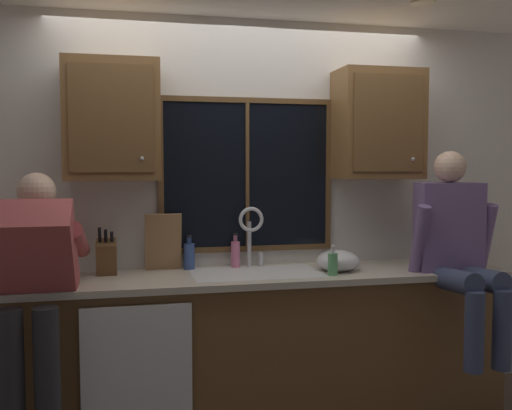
{
  "coord_description": "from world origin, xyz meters",
  "views": [
    {
      "loc": [
        -0.74,
        -3.72,
        1.59
      ],
      "look_at": [
        0.02,
        -0.3,
        1.35
      ],
      "focal_mm": 39.96,
      "sensor_mm": 36.0,
      "label": 1
    }
  ],
  "objects_px": {
    "bottle_tall_clear": "(189,255)",
    "mixing_bowl": "(338,261)",
    "person_standing": "(32,287)",
    "cutting_board": "(163,242)",
    "soap_dispenser": "(333,264)",
    "knife_block": "(107,258)",
    "bottle_green_glass": "(235,253)",
    "person_sitting_on_counter": "(457,244)"
  },
  "relations": [
    {
      "from": "soap_dispenser",
      "to": "bottle_green_glass",
      "type": "bearing_deg",
      "value": 143.35
    },
    {
      "from": "mixing_bowl",
      "to": "soap_dispenser",
      "type": "distance_m",
      "value": 0.17
    },
    {
      "from": "bottle_tall_clear",
      "to": "person_sitting_on_counter",
      "type": "bearing_deg",
      "value": -16.84
    },
    {
      "from": "person_sitting_on_counter",
      "to": "bottle_tall_clear",
      "type": "distance_m",
      "value": 1.69
    },
    {
      "from": "bottle_green_glass",
      "to": "bottle_tall_clear",
      "type": "distance_m",
      "value": 0.3
    },
    {
      "from": "knife_block",
      "to": "bottle_green_glass",
      "type": "height_order",
      "value": "knife_block"
    },
    {
      "from": "soap_dispenser",
      "to": "cutting_board",
      "type": "bearing_deg",
      "value": 158.76
    },
    {
      "from": "person_sitting_on_counter",
      "to": "mixing_bowl",
      "type": "relative_size",
      "value": 4.59
    },
    {
      "from": "cutting_board",
      "to": "bottle_green_glass",
      "type": "distance_m",
      "value": 0.48
    },
    {
      "from": "soap_dispenser",
      "to": "bottle_tall_clear",
      "type": "bearing_deg",
      "value": 154.65
    },
    {
      "from": "mixing_bowl",
      "to": "bottle_tall_clear",
      "type": "bearing_deg",
      "value": 165.08
    },
    {
      "from": "person_sitting_on_counter",
      "to": "knife_block",
      "type": "bearing_deg",
      "value": 169.46
    },
    {
      "from": "cutting_board",
      "to": "soap_dispenser",
      "type": "height_order",
      "value": "cutting_board"
    },
    {
      "from": "person_standing",
      "to": "knife_block",
      "type": "bearing_deg",
      "value": 50.16
    },
    {
      "from": "person_standing",
      "to": "knife_block",
      "type": "distance_m",
      "value": 0.57
    },
    {
      "from": "person_standing",
      "to": "person_sitting_on_counter",
      "type": "xyz_separation_m",
      "value": [
        2.49,
        0.04,
        0.15
      ]
    },
    {
      "from": "bottle_tall_clear",
      "to": "mixing_bowl",
      "type": "bearing_deg",
      "value": -14.92
    },
    {
      "from": "person_sitting_on_counter",
      "to": "soap_dispenser",
      "type": "height_order",
      "value": "person_sitting_on_counter"
    },
    {
      "from": "cutting_board",
      "to": "soap_dispenser",
      "type": "distance_m",
      "value": 1.08
    },
    {
      "from": "person_standing",
      "to": "bottle_tall_clear",
      "type": "bearing_deg",
      "value": 31.08
    },
    {
      "from": "person_sitting_on_counter",
      "to": "bottle_tall_clear",
      "type": "relative_size",
      "value": 5.75
    },
    {
      "from": "person_sitting_on_counter",
      "to": "bottle_tall_clear",
      "type": "xyz_separation_m",
      "value": [
        -1.61,
        0.49,
        -0.09
      ]
    },
    {
      "from": "knife_block",
      "to": "soap_dispenser",
      "type": "xyz_separation_m",
      "value": [
        1.35,
        -0.3,
        -0.04
      ]
    },
    {
      "from": "cutting_board",
      "to": "bottle_tall_clear",
      "type": "xyz_separation_m",
      "value": [
        0.16,
        0.01,
        -0.09
      ]
    },
    {
      "from": "person_sitting_on_counter",
      "to": "bottle_tall_clear",
      "type": "height_order",
      "value": "person_sitting_on_counter"
    },
    {
      "from": "person_standing",
      "to": "cutting_board",
      "type": "bearing_deg",
      "value": 36.24
    },
    {
      "from": "knife_block",
      "to": "cutting_board",
      "type": "height_order",
      "value": "cutting_board"
    },
    {
      "from": "cutting_board",
      "to": "soap_dispenser",
      "type": "relative_size",
      "value": 1.97
    },
    {
      "from": "person_standing",
      "to": "bottle_green_glass",
      "type": "height_order",
      "value": "person_standing"
    },
    {
      "from": "knife_block",
      "to": "mixing_bowl",
      "type": "height_order",
      "value": "knife_block"
    },
    {
      "from": "mixing_bowl",
      "to": "soap_dispenser",
      "type": "height_order",
      "value": "soap_dispenser"
    },
    {
      "from": "mixing_bowl",
      "to": "soap_dispenser",
      "type": "bearing_deg",
      "value": -121.25
    },
    {
      "from": "cutting_board",
      "to": "bottle_tall_clear",
      "type": "height_order",
      "value": "cutting_board"
    },
    {
      "from": "person_sitting_on_counter",
      "to": "mixing_bowl",
      "type": "xyz_separation_m",
      "value": [
        -0.69,
        0.24,
        -0.12
      ]
    },
    {
      "from": "soap_dispenser",
      "to": "person_sitting_on_counter",
      "type": "bearing_deg",
      "value": -6.85
    },
    {
      "from": "bottle_tall_clear",
      "to": "person_standing",
      "type": "bearing_deg",
      "value": -148.92
    },
    {
      "from": "person_standing",
      "to": "soap_dispenser",
      "type": "height_order",
      "value": "person_standing"
    },
    {
      "from": "bottle_tall_clear",
      "to": "soap_dispenser",
      "type": "bearing_deg",
      "value": -25.35
    },
    {
      "from": "bottle_green_glass",
      "to": "bottle_tall_clear",
      "type": "relative_size",
      "value": 1.03
    },
    {
      "from": "soap_dispenser",
      "to": "bottle_tall_clear",
      "type": "height_order",
      "value": "bottle_tall_clear"
    },
    {
      "from": "person_standing",
      "to": "bottle_tall_clear",
      "type": "relative_size",
      "value": 7.07
    },
    {
      "from": "bottle_tall_clear",
      "to": "knife_block",
      "type": "bearing_deg",
      "value": -169.72
    }
  ]
}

